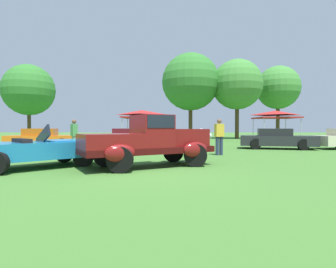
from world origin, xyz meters
TOP-DOWN VIEW (x-y plane):
  - ground_plane at (0.00, 0.00)m, footprint 120.00×120.00m
  - feature_pickup_truck at (0.09, 0.58)m, footprint 4.49×3.39m
  - neighbor_convertible at (-3.47, 0.39)m, footprint 4.16×4.05m
  - show_car_orange at (-7.03, 8.44)m, footprint 4.34×2.45m
  - show_car_burgundy at (-1.60, 8.81)m, footprint 4.72×2.09m
  - show_car_charcoal at (7.17, 8.20)m, footprint 4.56×2.69m
  - spectator_near_truck at (3.06, 4.43)m, footprint 0.45×0.35m
  - spectator_between_cars at (-3.98, 5.20)m, footprint 0.43×0.46m
  - canopy_tent_left_field at (-1.54, 14.41)m, footprint 3.13×3.13m
  - canopy_tent_center_field at (9.77, 15.23)m, footprint 3.27×3.27m
  - treeline_far_left at (-17.11, 26.70)m, footprint 6.41×6.41m
  - treeline_mid_left at (3.10, 23.07)m, footprint 6.46×6.46m
  - treeline_center at (8.33, 22.92)m, footprint 5.63×5.63m
  - treeline_mid_right at (14.02, 25.78)m, footprint 5.27×5.27m

SIDE VIEW (x-z plane):
  - ground_plane at x=0.00m, z-range 0.00..0.00m
  - neighbor_convertible at x=-3.47m, z-range -0.12..1.28m
  - show_car_orange at x=-7.03m, z-range -0.01..1.21m
  - show_car_charcoal at x=7.17m, z-range -0.01..1.21m
  - show_car_burgundy at x=-1.60m, z-range -0.01..1.21m
  - feature_pickup_truck at x=0.09m, z-range 0.02..1.72m
  - spectator_near_truck at x=3.06m, z-range 0.07..1.76m
  - spectator_between_cars at x=-3.98m, z-range 0.07..1.76m
  - canopy_tent_left_field at x=-1.54m, z-range 1.07..3.78m
  - canopy_tent_center_field at x=9.77m, z-range 1.07..3.78m
  - treeline_far_left at x=-17.11m, z-range 1.39..10.61m
  - treeline_center at x=8.33m, z-range 1.62..10.54m
  - treeline_mid_right at x=14.02m, z-range 1.74..10.54m
  - treeline_mid_left at x=3.10m, z-range 1.58..11.23m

